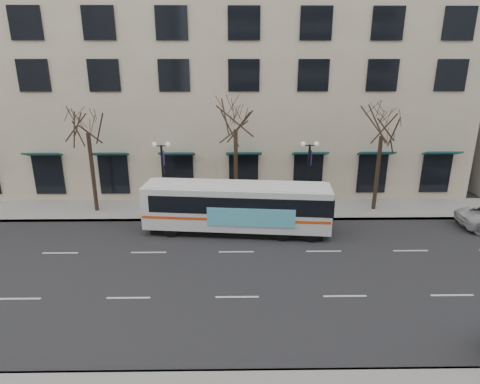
{
  "coord_description": "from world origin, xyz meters",
  "views": [
    {
      "loc": [
        -0.1,
        -18.35,
        10.35
      ],
      "look_at": [
        0.19,
        1.07,
        4.0
      ],
      "focal_mm": 30.0,
      "sensor_mm": 36.0,
      "label": 1
    }
  ],
  "objects_px": {
    "tree_far_right": "(383,122)",
    "lamp_post_left": "(163,175)",
    "tree_far_mid": "(236,115)",
    "lamp_post_right": "(308,174)",
    "tree_far_left": "(86,119)",
    "city_bus": "(238,206)"
  },
  "relations": [
    {
      "from": "tree_far_right",
      "to": "lamp_post_left",
      "type": "distance_m",
      "value": 15.4
    },
    {
      "from": "tree_far_mid",
      "to": "lamp_post_right",
      "type": "distance_m",
      "value": 6.41
    },
    {
      "from": "tree_far_left",
      "to": "lamp_post_left",
      "type": "distance_m",
      "value": 6.29
    },
    {
      "from": "lamp_post_right",
      "to": "city_bus",
      "type": "relative_size",
      "value": 0.44
    },
    {
      "from": "tree_far_right",
      "to": "city_bus",
      "type": "xyz_separation_m",
      "value": [
        -9.87,
        -3.64,
        -4.71
      ]
    },
    {
      "from": "tree_far_mid",
      "to": "lamp_post_right",
      "type": "bearing_deg",
      "value": -6.83
    },
    {
      "from": "tree_far_right",
      "to": "lamp_post_right",
      "type": "distance_m",
      "value": 6.11
    },
    {
      "from": "lamp_post_left",
      "to": "lamp_post_right",
      "type": "relative_size",
      "value": 1.0
    },
    {
      "from": "tree_far_mid",
      "to": "tree_far_left",
      "type": "bearing_deg",
      "value": -180.0
    },
    {
      "from": "tree_far_right",
      "to": "lamp_post_right",
      "type": "relative_size",
      "value": 1.55
    },
    {
      "from": "tree_far_left",
      "to": "city_bus",
      "type": "height_order",
      "value": "tree_far_left"
    },
    {
      "from": "tree_far_left",
      "to": "lamp_post_right",
      "type": "distance_m",
      "value": 15.48
    },
    {
      "from": "tree_far_left",
      "to": "city_bus",
      "type": "relative_size",
      "value": 0.71
    },
    {
      "from": "tree_far_mid",
      "to": "tree_far_right",
      "type": "bearing_deg",
      "value": -0.0
    },
    {
      "from": "tree_far_mid",
      "to": "city_bus",
      "type": "xyz_separation_m",
      "value": [
        0.13,
        -3.64,
        -5.19
      ]
    },
    {
      "from": "tree_far_left",
      "to": "tree_far_right",
      "type": "height_order",
      "value": "tree_far_left"
    },
    {
      "from": "tree_far_left",
      "to": "tree_far_mid",
      "type": "bearing_deg",
      "value": 0.0
    },
    {
      "from": "lamp_post_left",
      "to": "tree_far_mid",
      "type": "bearing_deg",
      "value": 6.85
    },
    {
      "from": "tree_far_left",
      "to": "tree_far_mid",
      "type": "relative_size",
      "value": 0.98
    },
    {
      "from": "city_bus",
      "to": "tree_far_left",
      "type": "bearing_deg",
      "value": 166.1
    },
    {
      "from": "tree_far_right",
      "to": "lamp_post_left",
      "type": "relative_size",
      "value": 1.55
    },
    {
      "from": "tree_far_left",
      "to": "lamp_post_right",
      "type": "xyz_separation_m",
      "value": [
        15.01,
        -0.6,
        -3.75
      ]
    }
  ]
}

